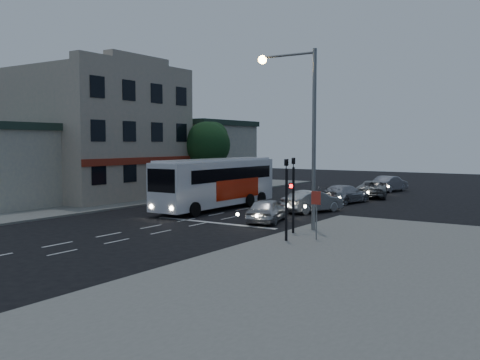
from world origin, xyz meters
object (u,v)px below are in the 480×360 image
Objects in this scene: car_sedan_a at (313,201)px; car_extra at (390,184)px; traffic_signal_side at (286,189)px; street_tree at (207,143)px; car_sedan_c at (372,189)px; regulatory_sign at (316,207)px; streetlight at (302,118)px; car_suv at (267,210)px; tour_bus at (216,182)px; traffic_signal_main at (293,186)px; car_sedan_b at (345,194)px.

car_sedan_a is 0.97× the size of car_extra.
street_tree reaches higher than traffic_signal_side.
regulatory_sign is (4.69, -20.65, 0.90)m from car_sedan_c.
streetlight is at bearing 105.70° from traffic_signal_side.
regulatory_sign reaches higher than car_suv.
car_sedan_a is at bearing 116.36° from regulatory_sign.
tour_bus is 20.15m from car_extra.
traffic_signal_side is at bearing 107.06° from car_extra.
car_suv is 4.74m from traffic_signal_main.
tour_bus is at bearing -44.39° from car_suv.
traffic_signal_side is at bearing -136.08° from regulatory_sign.
traffic_signal_main is 1.00× the size of traffic_signal_side.
car_suv is 0.45× the size of streetlight.
car_sedan_c is at bearing -106.31° from car_suv.
traffic_signal_main is (3.23, -14.47, 1.74)m from car_sedan_b.
traffic_signal_side is at bearing -70.51° from traffic_signal_main.
car_suv is 0.81× the size of car_sedan_c.
car_sedan_a is 11.29m from car_sedan_c.
traffic_signal_main is at bearing 82.07° from car_sedan_c.
tour_bus reaches higher than car_sedan_c.
car_sedan_c is 0.81× the size of street_tree.
car_suv is at bearing 151.63° from streetlight.
street_tree reaches higher than car_sedan_c.
car_sedan_b is (-0.01, 11.45, -0.00)m from car_suv.
car_extra is 0.49× the size of streetlight.
traffic_signal_main and traffic_signal_side have the same top height.
traffic_signal_main is at bearing 106.17° from car_extra.
traffic_signal_main is 1.86× the size of regulatory_sign.
regulatory_sign is 5.18m from streetlight.
street_tree is at bearing 10.09° from car_sedan_b.
car_sedan_a is 1.05× the size of traffic_signal_side.
car_sedan_b is at bearing 54.54° from tour_bus.
street_tree is (-12.43, -11.30, 3.77)m from car_extra.
traffic_signal_main reaches higher than car_extra.
street_tree is (-15.81, 14.25, 2.08)m from traffic_signal_main.
car_suv is 6.58m from traffic_signal_side.
streetlight is at bearing -39.51° from street_tree.
tour_bus reaches higher than regulatory_sign.
car_sedan_a is 9.02m from traffic_signal_main.
streetlight is at bearing 111.89° from car_sedan_b.
traffic_signal_side is (3.64, -10.33, 1.71)m from car_sedan_a.
street_tree reaches higher than car_sedan_b.
traffic_signal_main is at bearing 111.63° from car_sedan_b.
car_sedan_c is at bearing -83.65° from car_sedan_b.
streetlight reaches higher than traffic_signal_main.
car_sedan_a is at bearing -24.62° from street_tree.
car_sedan_b is 0.52× the size of streetlight.
streetlight is at bearing 128.75° from regulatory_sign.
car_extra is 0.71× the size of street_tree.
car_sedan_c is 14.42m from street_tree.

